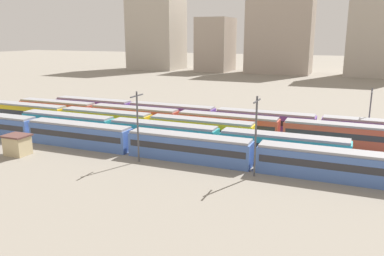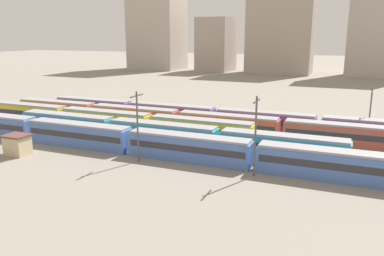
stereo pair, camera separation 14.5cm
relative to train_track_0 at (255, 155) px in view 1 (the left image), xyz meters
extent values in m
plane|color=gray|center=(-36.55, 10.40, -1.90)|extent=(600.00, 600.00, 0.00)
cube|color=#4C70BC|center=(-28.35, 0.00, -0.20)|extent=(18.00, 3.00, 3.40)
cube|color=#2D2D33|center=(-28.35, 0.00, 0.20)|extent=(17.20, 3.06, 0.90)
cube|color=#939399|center=(-28.35, 0.00, 1.67)|extent=(17.60, 2.70, 0.35)
cube|color=#4C70BC|center=(-9.45, 0.00, -0.20)|extent=(18.00, 3.00, 3.40)
cube|color=#2D2D33|center=(-9.45, 0.00, 0.20)|extent=(17.20, 3.06, 0.90)
cube|color=#939399|center=(-9.45, 0.00, 1.67)|extent=(17.60, 2.70, 0.35)
cube|color=#4C70BC|center=(9.45, 0.00, -0.20)|extent=(18.00, 3.00, 3.40)
cube|color=#2D2D33|center=(9.45, 0.00, 0.20)|extent=(17.20, 3.06, 0.90)
cube|color=#939399|center=(9.45, 0.00, 1.67)|extent=(17.60, 2.70, 0.35)
cube|color=teal|center=(-35.05, 5.20, -0.20)|extent=(18.00, 3.00, 3.40)
cube|color=#2D2D33|center=(-35.05, 5.20, 0.20)|extent=(17.20, 3.06, 0.90)
cube|color=#939399|center=(-35.05, 5.20, 1.67)|extent=(17.60, 2.70, 0.35)
cube|color=teal|center=(-16.15, 5.20, -0.20)|extent=(18.00, 3.00, 3.40)
cube|color=#2D2D33|center=(-16.15, 5.20, 0.20)|extent=(17.20, 3.06, 0.90)
cube|color=#939399|center=(-16.15, 5.20, 1.67)|extent=(17.60, 2.70, 0.35)
cube|color=teal|center=(2.75, 5.20, -0.20)|extent=(18.00, 3.00, 3.40)
cube|color=#2D2D33|center=(2.75, 5.20, 0.20)|extent=(17.20, 3.06, 0.90)
cube|color=#939399|center=(2.75, 5.20, 1.67)|extent=(17.60, 2.70, 0.35)
cube|color=yellow|center=(-49.47, 10.40, -0.20)|extent=(18.00, 3.00, 3.40)
cube|color=#2D2D33|center=(-49.47, 10.40, 0.20)|extent=(17.20, 3.06, 0.90)
cube|color=#939399|center=(-49.47, 10.40, 1.67)|extent=(17.60, 2.70, 0.35)
cube|color=yellow|center=(-30.57, 10.40, -0.20)|extent=(18.00, 3.00, 3.40)
cube|color=#2D2D33|center=(-30.57, 10.40, 0.20)|extent=(17.20, 3.06, 0.90)
cube|color=#939399|center=(-30.57, 10.40, 1.67)|extent=(17.60, 2.70, 0.35)
cube|color=yellow|center=(-11.67, 10.40, -0.20)|extent=(18.00, 3.00, 3.40)
cube|color=#2D2D33|center=(-11.67, 10.40, 0.20)|extent=(17.20, 3.06, 0.90)
cube|color=#939399|center=(-11.67, 10.40, 1.67)|extent=(17.60, 2.70, 0.35)
cube|color=#BC4C38|center=(-46.49, 15.60, -0.20)|extent=(18.00, 3.00, 3.40)
cube|color=#2D2D33|center=(-46.49, 15.60, 0.20)|extent=(17.20, 3.06, 0.90)
cube|color=#939399|center=(-46.49, 15.60, 1.67)|extent=(17.60, 2.70, 0.35)
cube|color=#BC4C38|center=(-27.59, 15.60, -0.20)|extent=(18.00, 3.00, 3.40)
cube|color=#2D2D33|center=(-27.59, 15.60, 0.20)|extent=(17.20, 3.06, 0.90)
cube|color=#939399|center=(-27.59, 15.60, 1.67)|extent=(17.60, 2.70, 0.35)
cube|color=#BC4C38|center=(-8.69, 15.60, -0.20)|extent=(18.00, 3.00, 3.40)
cube|color=#2D2D33|center=(-8.69, 15.60, 0.20)|extent=(17.20, 3.06, 0.90)
cube|color=#939399|center=(-8.69, 15.60, 1.67)|extent=(17.60, 2.70, 0.35)
cube|color=#BC4C38|center=(10.21, 15.60, -0.20)|extent=(18.00, 3.00, 3.40)
cube|color=#2D2D33|center=(10.21, 15.60, 0.20)|extent=(17.20, 3.06, 0.90)
cube|color=#939399|center=(10.21, 15.60, 1.67)|extent=(17.60, 2.70, 0.35)
cube|color=#6B429E|center=(-41.01, 20.80, -0.20)|extent=(18.00, 3.00, 3.40)
cube|color=#2D2D33|center=(-41.01, 20.80, 0.20)|extent=(17.20, 3.06, 0.90)
cube|color=#939399|center=(-41.01, 20.80, 1.67)|extent=(17.60, 2.70, 0.35)
cube|color=#6B429E|center=(-22.11, 20.80, -0.20)|extent=(18.00, 3.00, 3.40)
cube|color=#2D2D33|center=(-22.11, 20.80, 0.20)|extent=(17.20, 3.06, 0.90)
cube|color=#939399|center=(-22.11, 20.80, 1.67)|extent=(17.60, 2.70, 0.35)
cube|color=#6B429E|center=(-3.21, 20.80, -0.20)|extent=(18.00, 3.00, 3.40)
cube|color=#2D2D33|center=(-3.21, 20.80, 0.20)|extent=(17.20, 3.06, 0.90)
cube|color=#939399|center=(-3.21, 20.80, 1.67)|extent=(17.60, 2.70, 0.35)
cube|color=#6B429E|center=(15.69, 20.80, -0.20)|extent=(18.00, 3.00, 3.40)
cube|color=#2D2D33|center=(15.69, 20.80, 0.20)|extent=(17.20, 3.06, 0.90)
cube|color=#939399|center=(15.69, 20.80, 1.67)|extent=(17.60, 2.70, 0.35)
cylinder|color=#4C4C51|center=(-15.73, -3.22, 3.05)|extent=(0.24, 0.24, 9.92)
cube|color=#47474C|center=(-15.73, -3.22, 7.41)|extent=(0.16, 3.20, 0.16)
cylinder|color=#4C4C51|center=(14.19, 23.57, 2.38)|extent=(0.24, 0.24, 8.57)
cube|color=#47474C|center=(14.19, 23.57, 6.06)|extent=(0.16, 3.20, 0.16)
cylinder|color=#4C4C51|center=(0.60, -2.72, 3.19)|extent=(0.24, 0.24, 10.19)
cube|color=#47474C|center=(0.60, -2.72, 7.69)|extent=(0.16, 3.20, 0.16)
cube|color=#C6B284|center=(-33.90, -7.26, -0.50)|extent=(3.20, 2.60, 2.80)
cube|color=brown|center=(-33.90, -7.26, 1.02)|extent=(3.60, 3.00, 0.24)
cube|color=#B2A899|center=(-84.16, 133.91, 23.18)|extent=(24.77, 21.39, 50.18)
cube|color=#A89989|center=(-52.05, 133.91, 10.79)|extent=(15.01, 20.10, 25.38)
cube|color=#A89989|center=(-21.27, 133.91, 17.57)|extent=(28.61, 17.95, 38.94)
cube|color=#B2A899|center=(20.19, 133.91, 21.31)|extent=(26.46, 15.04, 46.42)
camera|label=1|loc=(10.95, -48.11, 15.40)|focal=36.23mm
camera|label=2|loc=(11.08, -48.06, 15.40)|focal=36.23mm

